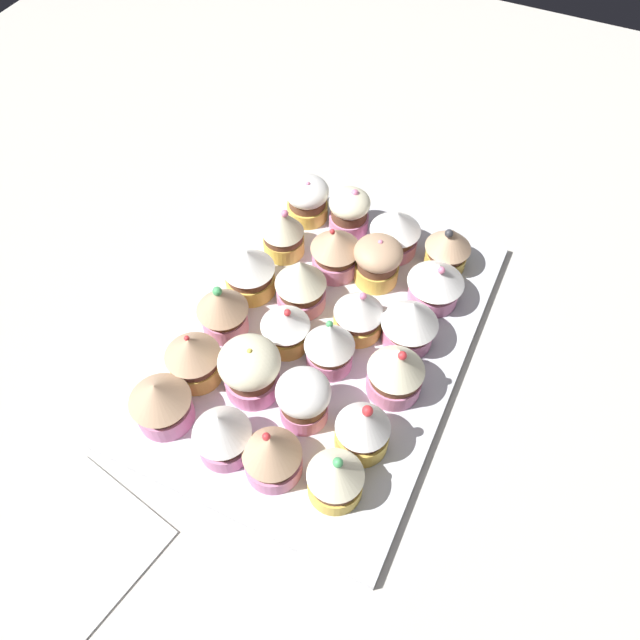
{
  "coord_description": "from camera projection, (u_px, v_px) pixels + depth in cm",
  "views": [
    {
      "loc": [
        37.71,
        17.91,
        61.84
      ],
      "look_at": [
        0.0,
        0.0,
        4.2
      ],
      "focal_mm": 34.38,
      "sensor_mm": 36.0,
      "label": 1
    }
  ],
  "objects": [
    {
      "name": "cupcake_5",
      "position": [
        161.0,
        401.0,
        0.64
      ],
      "size": [
        6.62,
        6.62,
        6.79
      ],
      "color": "pink",
      "rests_on": "baking_tray"
    },
    {
      "name": "cupcake_1",
      "position": [
        283.0,
        231.0,
        0.79
      ],
      "size": [
        5.43,
        5.43,
        7.6
      ],
      "color": "#EFC651",
      "rests_on": "baking_tray"
    },
    {
      "name": "cupcake_17",
      "position": [
        272.0,
        454.0,
        0.61
      ],
      "size": [
        6.07,
        6.07,
        7.19
      ],
      "color": "pink",
      "rests_on": "baking_tray"
    },
    {
      "name": "cupcake_3",
      "position": [
        222.0,
        309.0,
        0.71
      ],
      "size": [
        6.11,
        6.11,
        7.65
      ],
      "color": "pink",
      "rests_on": "baking_tray"
    },
    {
      "name": "cupcake_4",
      "position": [
        193.0,
        357.0,
        0.67
      ],
      "size": [
        6.17,
        6.17,
        7.13
      ],
      "color": "#EFC651",
      "rests_on": "baking_tray"
    },
    {
      "name": "cupcake_6",
      "position": [
        349.0,
        211.0,
        0.81
      ],
      "size": [
        5.5,
        5.5,
        6.62
      ],
      "color": "pink",
      "rests_on": "baking_tray"
    },
    {
      "name": "cupcake_0",
      "position": [
        307.0,
        199.0,
        0.83
      ],
      "size": [
        5.92,
        5.92,
        6.48
      ],
      "color": "#EFC651",
      "rests_on": "baking_tray"
    },
    {
      "name": "cupcake_15",
      "position": [
        330.0,
        345.0,
        0.68
      ],
      "size": [
        5.74,
        5.74,
        7.69
      ],
      "color": "pink",
      "rests_on": "baking_tray"
    },
    {
      "name": "cupcake_11",
      "position": [
        222.0,
        433.0,
        0.62
      ],
      "size": [
        6.12,
        6.12,
        7.15
      ],
      "color": "pink",
      "rests_on": "baking_tray"
    },
    {
      "name": "cupcake_16",
      "position": [
        303.0,
        398.0,
        0.64
      ],
      "size": [
        5.87,
        5.87,
        7.1
      ],
      "color": "pink",
      "rests_on": "baking_tray"
    },
    {
      "name": "cupcake_23",
      "position": [
        335.0,
        477.0,
        0.6
      ],
      "size": [
        5.72,
        5.72,
        6.97
      ],
      "color": "#EFC651",
      "rests_on": "baking_tray"
    },
    {
      "name": "cupcake_20",
      "position": [
        410.0,
        322.0,
        0.7
      ],
      "size": [
        6.64,
        6.64,
        7.16
      ],
      "color": "pink",
      "rests_on": "baking_tray"
    },
    {
      "name": "napkin",
      "position": [
        73.0,
        553.0,
        0.6
      ],
      "size": [
        17.39,
        16.24,
        0.6
      ],
      "primitive_type": "cube",
      "rotation": [
        0.0,
        0.0,
        -0.19
      ],
      "color": "white",
      "rests_on": "ground_plane"
    },
    {
      "name": "cupcake_12",
      "position": [
        395.0,
        231.0,
        0.79
      ],
      "size": [
        6.61,
        6.61,
        6.69
      ],
      "color": "pink",
      "rests_on": "baking_tray"
    },
    {
      "name": "cupcake_9",
      "position": [
        285.0,
        326.0,
        0.7
      ],
      "size": [
        5.76,
        5.76,
        6.79
      ],
      "color": "#EFC651",
      "rests_on": "baking_tray"
    },
    {
      "name": "cupcake_19",
      "position": [
        436.0,
        282.0,
        0.74
      ],
      "size": [
        6.93,
        6.93,
        6.65
      ],
      "color": "pink",
      "rests_on": "baking_tray"
    },
    {
      "name": "cupcake_2",
      "position": [
        249.0,
        270.0,
        0.75
      ],
      "size": [
        6.44,
        6.44,
        7.0
      ],
      "color": "#EFC651",
      "rests_on": "baking_tray"
    },
    {
      "name": "baking_tray",
      "position": [
        320.0,
        337.0,
        0.74
      ],
      "size": [
        47.33,
        33.53,
        1.2
      ],
      "color": "silver",
      "rests_on": "ground_plane"
    },
    {
      "name": "cupcake_13",
      "position": [
        377.0,
        261.0,
        0.76
      ],
      "size": [
        6.09,
        6.09,
        6.79
      ],
      "color": "#EFC651",
      "rests_on": "baking_tray"
    },
    {
      "name": "cupcake_7",
      "position": [
        336.0,
        250.0,
        0.77
      ],
      "size": [
        6.34,
        6.34,
        7.13
      ],
      "color": "pink",
      "rests_on": "baking_tray"
    },
    {
      "name": "ground_plane",
      "position": [
        320.0,
        347.0,
        0.76
      ],
      "size": [
        180.0,
        180.0,
        3.0
      ],
      "primitive_type": "cube",
      "color": "beige"
    },
    {
      "name": "cupcake_14",
      "position": [
        359.0,
        311.0,
        0.71
      ],
      "size": [
        5.89,
        5.89,
        7.32
      ],
      "color": "#EFC651",
      "rests_on": "baking_tray"
    },
    {
      "name": "cupcake_8",
      "position": [
        301.0,
        283.0,
        0.73
      ],
      "size": [
        6.25,
        6.25,
        7.68
      ],
      "color": "pink",
      "rests_on": "baking_tray"
    },
    {
      "name": "cupcake_18",
      "position": [
        448.0,
        247.0,
        0.77
      ],
      "size": [
        5.85,
        5.85,
        6.8
      ],
      "color": "#EFC651",
      "rests_on": "baking_tray"
    },
    {
      "name": "cupcake_10",
      "position": [
        250.0,
        369.0,
        0.66
      ],
      "size": [
        6.81,
        6.81,
        7.85
      ],
      "color": "pink",
      "rests_on": "baking_tray"
    },
    {
      "name": "cupcake_21",
      "position": [
        396.0,
        370.0,
        0.66
      ],
      "size": [
        6.31,
        6.31,
        8.08
      ],
      "color": "pink",
      "rests_on": "baking_tray"
    },
    {
      "name": "cupcake_22",
      "position": [
        363.0,
        427.0,
        0.62
      ],
      "size": [
        5.73,
        5.73,
        8.02
      ],
      "color": "#EFC651",
      "rests_on": "baking_tray"
    }
  ]
}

